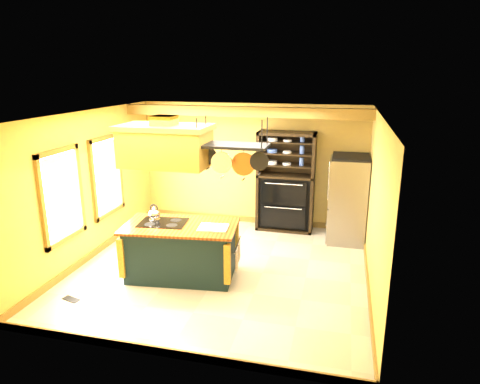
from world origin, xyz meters
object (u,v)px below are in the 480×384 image
at_px(pot_rack, 233,151).
at_px(refrigerator, 347,201).
at_px(range_hood, 165,145).
at_px(kitchen_island, 181,250).
at_px(hutch, 286,192).

height_order(pot_rack, refrigerator, pot_rack).
bearing_deg(pot_rack, range_hood, -179.84).
height_order(kitchen_island, hutch, hutch).
bearing_deg(hutch, pot_rack, -100.09).
height_order(refrigerator, hutch, hutch).
relative_size(range_hood, refrigerator, 0.84).
xyz_separation_m(kitchen_island, range_hood, (-0.20, -0.00, 1.78)).
xyz_separation_m(range_hood, pot_rack, (1.10, 0.00, -0.06)).
xyz_separation_m(refrigerator, hutch, (-1.31, 0.37, 0.00)).
bearing_deg(range_hood, kitchen_island, 0.15).
bearing_deg(hutch, refrigerator, -15.71).
xyz_separation_m(kitchen_island, refrigerator, (2.69, 2.31, 0.37)).
distance_m(kitchen_island, hutch, 3.04).
height_order(kitchen_island, pot_rack, pot_rack).
distance_m(range_hood, pot_rack, 1.11).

